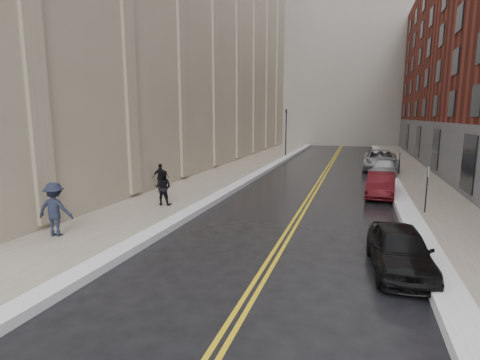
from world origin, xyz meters
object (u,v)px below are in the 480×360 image
Objects in this scene: pedestrian_a at (163,188)px; pedestrian_c at (161,177)px; pedestrian_b at (55,209)px; car_silver_far at (380,160)px; car_silver_near at (384,169)px; car_black at (400,249)px; car_maroon at (381,185)px.

pedestrian_c is at bearing -64.57° from pedestrian_a.
pedestrian_b is 1.25× the size of pedestrian_c.
car_silver_far is 20.22m from pedestrian_a.
pedestrian_c reaches higher than car_silver_near.
car_silver_far reaches higher than car_black.
car_silver_near is at bearing 83.33° from car_black.
car_maroon is 2.42× the size of pedestrian_a.
pedestrian_c reaches higher than car_maroon.
pedestrian_a is (-10.24, 4.78, 0.34)m from car_black.
car_black is 11.60m from pedestrian_b.
car_black is 2.00× the size of pedestrian_b.
pedestrian_b reaches higher than car_silver_near.
car_black is 2.50× the size of pedestrian_c.
car_black is at bearing 171.88° from pedestrian_b.
pedestrian_a is (-10.87, -13.00, 0.35)m from car_silver_near.
car_silver_near is 0.75× the size of car_silver_far.
pedestrian_c is (-0.57, 8.62, -0.19)m from pedestrian_b.
car_black is 14.51m from pedestrian_c.
car_black is 10.61m from car_maroon.
car_silver_far is at bearing 91.85° from car_maroon.
pedestrian_c is at bearing -163.17° from car_maroon.
pedestrian_a is at bearing 150.34° from car_black.
car_silver_near is (0.63, 17.78, -0.01)m from car_black.
car_black is 21.89m from car_silver_far.
car_maroon is 0.92× the size of car_silver_near.
car_silver_far is at bearing -150.18° from pedestrian_c.
pedestrian_b reaches higher than car_silver_far.
car_silver_near is 2.87× the size of pedestrian_c.
pedestrian_a is (-10.77, -17.11, 0.18)m from car_silver_far.
car_maroon is 0.69× the size of car_silver_far.
pedestrian_b is at bearing 178.68° from car_black.
car_silver_far is 3.05× the size of pedestrian_b.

